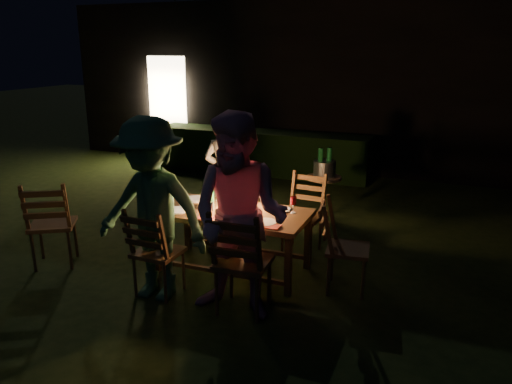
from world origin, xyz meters
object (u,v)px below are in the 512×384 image
at_px(bottle_bucket_a, 320,165).
at_px(person_house_side, 226,178).
at_px(chair_far_left, 225,216).
at_px(chair_spare, 54,239).
at_px(lantern, 238,196).
at_px(chair_near_right, 243,279).
at_px(bottle_table, 211,196).
at_px(person_opp_right, 240,218).
at_px(dining_table, 232,217).
at_px(side_table, 324,182).
at_px(bottle_bucket_b, 329,165).
at_px(chair_end, 345,263).
at_px(chair_far_right, 302,228).
at_px(ice_bucket, 325,169).
at_px(person_opp_left, 152,210).
at_px(chair_near_left, 158,267).

bearing_deg(bottle_bucket_a, person_house_side, -130.09).
distance_m(chair_far_left, chair_spare, 2.00).
height_order(lantern, bottle_bucket_a, lantern).
bearing_deg(chair_near_right, bottle_table, 129.30).
height_order(chair_spare, person_opp_right, person_opp_right).
xyz_separation_m(dining_table, lantern, (0.05, 0.05, 0.22)).
relative_size(person_house_side, person_opp_right, 0.86).
bearing_deg(side_table, chair_spare, -132.95).
distance_m(dining_table, chair_near_right, 0.94).
height_order(person_house_side, bottle_bucket_b, person_house_side).
relative_size(lantern, side_table, 0.55).
bearing_deg(person_house_side, chair_near_right, 119.52).
xyz_separation_m(chair_end, person_opp_right, (-0.78, -0.82, 0.63)).
bearing_deg(dining_table, chair_far_right, 54.39).
relative_size(lantern, ice_bucket, 1.17).
bearing_deg(person_opp_left, person_opp_right, -0.00).
bearing_deg(bottle_table, chair_far_left, 104.87).
bearing_deg(chair_spare, person_house_side, 13.51).
relative_size(chair_near_left, chair_far_right, 0.99).
xyz_separation_m(chair_near_left, chair_far_left, (-0.01, 1.54, 0.03)).
distance_m(ice_bucket, bottle_bucket_a, 0.08).
bearing_deg(chair_near_left, lantern, 60.38).
bearing_deg(chair_far_left, bottle_table, 105.42).
height_order(chair_far_right, ice_bucket, chair_far_right).
xyz_separation_m(chair_spare, lantern, (1.93, 0.68, 0.52)).
height_order(chair_end, side_table, chair_end).
bearing_deg(chair_near_left, person_opp_right, -1.41).
relative_size(chair_far_right, ice_bucket, 3.20).
distance_m(chair_spare, person_opp_right, 2.43).
distance_m(chair_end, lantern, 1.30).
relative_size(chair_spare, person_opp_left, 0.58).
bearing_deg(bottle_table, chair_near_right, -47.38).
distance_m(chair_far_right, ice_bucket, 1.24).
relative_size(dining_table, side_table, 2.56).
relative_size(chair_end, chair_spare, 0.93).
bearing_deg(person_house_side, chair_far_left, 90.41).
relative_size(dining_table, lantern, 4.67).
distance_m(dining_table, chair_far_left, 0.94).
bearing_deg(person_house_side, person_opp_right, 118.76).
bearing_deg(lantern, person_opp_right, -64.95).
height_order(person_opp_right, side_table, person_opp_right).
xyz_separation_m(chair_near_left, person_house_side, (-0.01, 1.59, 0.51)).
xyz_separation_m(chair_far_left, person_opp_left, (0.01, -1.59, 0.57)).
relative_size(dining_table, chair_far_right, 1.70).
xyz_separation_m(person_opp_left, lantern, (0.49, 0.87, -0.05)).
height_order(dining_table, bottle_bucket_a, bottle_bucket_a).
bearing_deg(person_opp_right, bottle_bucket_a, 89.84).
bearing_deg(person_house_side, chair_far_right, 177.13).
distance_m(chair_far_right, lantern, 1.03).
relative_size(dining_table, chair_end, 1.70).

